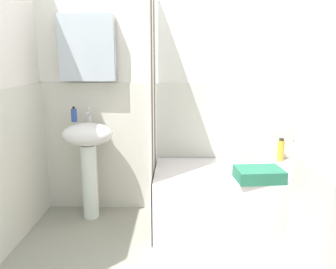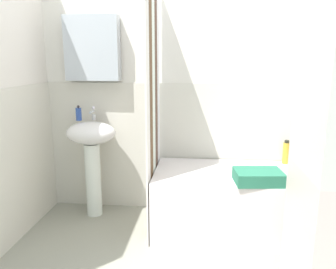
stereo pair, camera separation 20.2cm
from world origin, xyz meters
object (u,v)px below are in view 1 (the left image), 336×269
bathtub (242,199)px  shampoo_bottle (295,151)px  body_wash_bottle (281,150)px  towel_folded (259,174)px  soap_dispenser (74,115)px  sink (88,149)px  conditioner_bottle (308,154)px

bathtub → shampoo_bottle: 0.67m
body_wash_bottle → towel_folded: bearing=-121.4°
soap_dispenser → bathtub: soap_dispenser is taller
sink → conditioner_bottle: bearing=3.3°
shampoo_bottle → sink: bearing=-176.9°
soap_dispenser → bathtub: bearing=-8.5°
body_wash_bottle → towel_folded: (-0.31, -0.51, -0.05)m
body_wash_bottle → towel_folded: size_ratio=0.61×
bathtub → conditioner_bottle: (0.63, 0.27, 0.33)m
conditioner_bottle → shampoo_bottle: 0.13m
sink → towel_folded: sink is taller
sink → conditioner_bottle: 1.96m
sink → shampoo_bottle: size_ratio=4.33×
bathtub → conditioner_bottle: conditioner_bottle is taller
bathtub → body_wash_bottle: 0.59m
soap_dispenser → conditioner_bottle: (2.08, 0.05, -0.35)m
conditioner_bottle → shampoo_bottle: size_ratio=0.78×
soap_dispenser → towel_folded: size_ratio=0.39×
soap_dispenser → body_wash_bottle: soap_dispenser is taller
bathtub → soap_dispenser: bearing=171.5°
soap_dispenser → towel_folded: (1.52, -0.45, -0.38)m
bathtub → shampoo_bottle: shampoo_bottle is taller
sink → bathtub: bearing=-6.9°
sink → conditioner_bottle: sink is taller
sink → conditioner_bottle: (1.96, 0.11, -0.06)m
sink → body_wash_bottle: (1.71, 0.12, -0.03)m
conditioner_bottle → sink: bearing=-176.7°
sink → bathtub: 1.39m
conditioner_bottle → towel_folded: 0.75m
shampoo_bottle → body_wash_bottle: bearing=170.3°
bathtub → body_wash_bottle: body_wash_bottle is taller
shampoo_bottle → towel_folded: 0.66m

